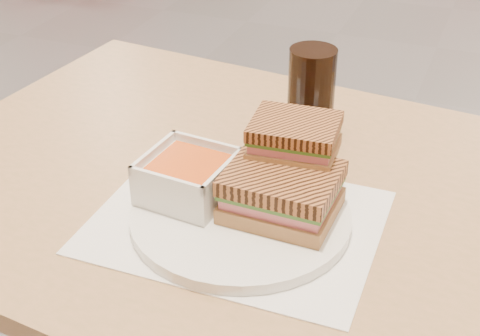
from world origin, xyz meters
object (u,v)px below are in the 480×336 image
at_px(panini_lower, 282,192).
at_px(cola_glass, 311,97).
at_px(main_table, 320,271).
at_px(soup_bowl, 188,178).
at_px(plate, 241,217).

height_order(panini_lower, cola_glass, cola_glass).
bearing_deg(main_table, soup_bowl, -157.00).
distance_m(plate, panini_lower, 0.06).
xyz_separation_m(plate, soup_bowl, (-0.08, 0.01, 0.03)).
bearing_deg(soup_bowl, panini_lower, 3.73).
distance_m(panini_lower, cola_glass, 0.22).
height_order(soup_bowl, panini_lower, panini_lower).
bearing_deg(cola_glass, plate, -94.40).
xyz_separation_m(soup_bowl, cola_glass, (0.09, 0.22, 0.03)).
bearing_deg(panini_lower, soup_bowl, -176.27).
bearing_deg(main_table, cola_glass, 114.41).
bearing_deg(panini_lower, cola_glass, 97.69).
xyz_separation_m(plate, panini_lower, (0.05, 0.02, 0.04)).
bearing_deg(plate, panini_lower, 21.05).
relative_size(main_table, cola_glass, 8.56).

